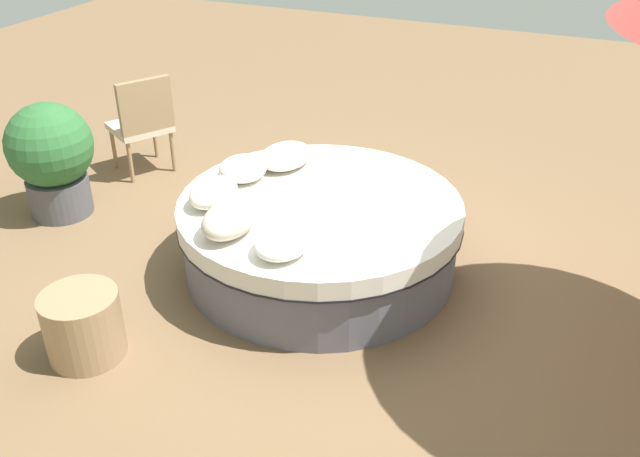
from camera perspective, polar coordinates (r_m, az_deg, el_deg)
name	(u,v)px	position (r m, az deg, el deg)	size (l,w,h in m)	color
ground_plane	(320,267)	(5.35, 0.00, -3.23)	(16.00, 16.00, 0.00)	brown
round_bed	(320,234)	(5.19, 0.00, -0.49)	(2.13, 2.13, 0.58)	#595966
throw_pillow_0	(285,156)	(5.61, -2.90, 6.07)	(0.54, 0.40, 0.15)	beige
throw_pillow_1	(243,168)	(5.38, -6.44, 5.00)	(0.40, 0.37, 0.18)	silver
throw_pillow_2	(213,192)	(5.04, -8.87, 2.99)	(0.45, 0.31, 0.18)	silver
throw_pillow_3	(230,219)	(4.64, -7.50, 0.82)	(0.51, 0.33, 0.22)	beige
throw_pillow_4	(283,242)	(4.41, -3.12, -1.12)	(0.44, 0.35, 0.15)	white
patio_chair	(143,119)	(6.83, -14.56, 8.79)	(0.70, 0.70, 0.98)	#997A56
planter	(52,155)	(6.29, -21.46, 5.69)	(0.73, 0.73, 1.01)	#4C4C51
side_table	(83,325)	(4.64, -19.12, -7.62)	(0.50, 0.50, 0.45)	#997A56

